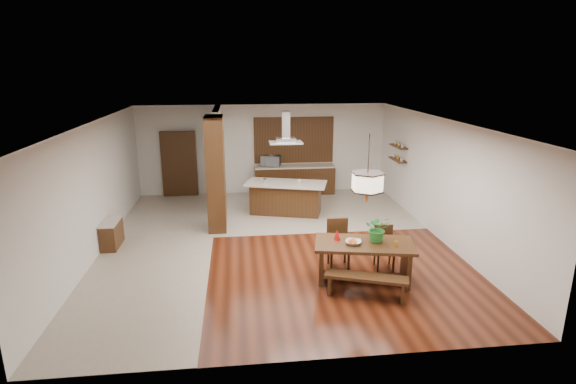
{
  "coord_description": "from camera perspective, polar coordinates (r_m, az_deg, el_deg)",
  "views": [
    {
      "loc": [
        -0.85,
        -9.98,
        4.08
      ],
      "look_at": [
        0.3,
        0.0,
        1.25
      ],
      "focal_mm": 28.0,
      "sensor_mm": 36.0,
      "label": 1
    }
  ],
  "objects": [
    {
      "name": "room_shell",
      "position": [
        10.22,
        -1.68,
        4.33
      ],
      "size": [
        9.0,
        9.04,
        2.92
      ],
      "color": "#39160A",
      "rests_on": "ground"
    },
    {
      "name": "tile_hallway",
      "position": [
        10.95,
        -16.18,
        -6.78
      ],
      "size": [
        2.5,
        9.0,
        0.01
      ],
      "primitive_type": "cube",
      "color": "#B4A796",
      "rests_on": "ground"
    },
    {
      "name": "tile_kitchen",
      "position": [
        13.3,
        2.84,
        -2.14
      ],
      "size": [
        5.5,
        4.0,
        0.01
      ],
      "primitive_type": "cube",
      "color": "#B4A796",
      "rests_on": "ground"
    },
    {
      "name": "soffit_band",
      "position": [
        10.09,
        -1.71,
        8.92
      ],
      "size": [
        8.0,
        9.0,
        0.02
      ],
      "primitive_type": "cube",
      "color": "#38200E",
      "rests_on": "room_shell"
    },
    {
      "name": "partition_pier",
      "position": [
        11.5,
        -9.14,
        2.31
      ],
      "size": [
        0.45,
        1.0,
        2.9
      ],
      "primitive_type": "cube",
      "color": "black",
      "rests_on": "ground"
    },
    {
      "name": "partition_stub",
      "position": [
        13.55,
        -8.8,
        4.35
      ],
      "size": [
        0.18,
        2.4,
        2.9
      ],
      "primitive_type": "cube",
      "color": "silver",
      "rests_on": "ground"
    },
    {
      "name": "hallway_console",
      "position": [
        11.25,
        -21.49,
        -4.96
      ],
      "size": [
        0.37,
        0.88,
        0.63
      ],
      "primitive_type": "cube",
      "color": "black",
      "rests_on": "ground"
    },
    {
      "name": "hallway_doorway",
      "position": [
        14.81,
        -13.63,
        3.48
      ],
      "size": [
        1.1,
        0.2,
        2.1
      ],
      "primitive_type": "cube",
      "color": "black",
      "rests_on": "ground"
    },
    {
      "name": "rear_counter",
      "position": [
        14.75,
        0.83,
        1.58
      ],
      "size": [
        2.6,
        0.62,
        0.95
      ],
      "color": "black",
      "rests_on": "ground"
    },
    {
      "name": "kitchen_window",
      "position": [
        14.74,
        0.72,
        6.63
      ],
      "size": [
        2.6,
        0.08,
        1.5
      ],
      "primitive_type": "cube",
      "color": "#AA6B33",
      "rests_on": "room_shell"
    },
    {
      "name": "shelf_lower",
      "position": [
        13.7,
        13.75,
        4.0
      ],
      "size": [
        0.26,
        0.9,
        0.04
      ],
      "primitive_type": "cube",
      "color": "black",
      "rests_on": "room_shell"
    },
    {
      "name": "shelf_upper",
      "position": [
        13.63,
        13.86,
        5.64
      ],
      "size": [
        0.26,
        0.9,
        0.04
      ],
      "primitive_type": "cube",
      "color": "black",
      "rests_on": "room_shell"
    },
    {
      "name": "dining_table",
      "position": [
        8.92,
        9.62,
        -7.61
      ],
      "size": [
        2.04,
        1.3,
        0.79
      ],
      "rotation": [
        0.0,
        0.0,
        -0.2
      ],
      "color": "black",
      "rests_on": "ground"
    },
    {
      "name": "dining_bench",
      "position": [
        8.46,
        9.86,
        -11.72
      ],
      "size": [
        1.52,
        0.82,
        0.42
      ],
      "primitive_type": null,
      "rotation": [
        0.0,
        0.0,
        -0.35
      ],
      "color": "black",
      "rests_on": "ground"
    },
    {
      "name": "dining_chair_left",
      "position": [
        9.46,
        6.46,
        -6.6
      ],
      "size": [
        0.46,
        0.46,
        1.01
      ],
      "primitive_type": null,
      "rotation": [
        0.0,
        0.0,
        -0.03
      ],
      "color": "black",
      "rests_on": "ground"
    },
    {
      "name": "dining_chair_right",
      "position": [
        9.55,
        12.16,
        -6.98
      ],
      "size": [
        0.43,
        0.43,
        0.9
      ],
      "primitive_type": null,
      "rotation": [
        0.0,
        0.0,
        -0.08
      ],
      "color": "black",
      "rests_on": "ground"
    },
    {
      "name": "pendant_lantern",
      "position": [
        8.41,
        10.13,
        2.88
      ],
      "size": [
        0.64,
        0.64,
        1.31
      ],
      "primitive_type": null,
      "color": "beige",
      "rests_on": "room_shell"
    },
    {
      "name": "foliage_plant",
      "position": [
        8.85,
        11.34,
        -4.56
      ],
      "size": [
        0.58,
        0.53,
        0.54
      ],
      "primitive_type": "imported",
      "rotation": [
        0.0,
        0.0,
        -0.25
      ],
      "color": "#297D2E",
      "rests_on": "dining_table"
    },
    {
      "name": "fruit_bowl",
      "position": [
        8.73,
        8.3,
        -6.34
      ],
      "size": [
        0.38,
        0.38,
        0.07
      ],
      "primitive_type": "imported",
      "rotation": [
        0.0,
        0.0,
        -0.35
      ],
      "color": "beige",
      "rests_on": "dining_table"
    },
    {
      "name": "napkin_cone",
      "position": [
        8.88,
        6.27,
        -5.41
      ],
      "size": [
        0.17,
        0.17,
        0.21
      ],
      "primitive_type": "cone",
      "rotation": [
        0.0,
        0.0,
        0.35
      ],
      "color": "#B5120C",
      "rests_on": "dining_table"
    },
    {
      "name": "gold_ornament",
      "position": [
        8.76,
        13.53,
        -6.42
      ],
      "size": [
        0.1,
        0.1,
        0.11
      ],
      "primitive_type": "cylinder",
      "rotation": [
        0.0,
        0.0,
        0.37
      ],
      "color": "gold",
      "rests_on": "dining_table"
    },
    {
      "name": "kitchen_island",
      "position": [
        12.74,
        -0.29,
        -0.71
      ],
      "size": [
        2.42,
        1.56,
        0.92
      ],
      "rotation": [
        0.0,
        0.0,
        -0.28
      ],
      "color": "black",
      "rests_on": "ground"
    },
    {
      "name": "range_hood",
      "position": [
        12.33,
        -0.3,
        8.2
      ],
      "size": [
        0.9,
        0.55,
        0.87
      ],
      "primitive_type": null,
      "color": "silver",
      "rests_on": "room_shell"
    },
    {
      "name": "island_cup",
      "position": [
        12.58,
        1.45,
        1.41
      ],
      "size": [
        0.15,
        0.15,
        0.09
      ],
      "primitive_type": "imported",
      "rotation": [
        0.0,
        0.0,
        -0.4
      ],
      "color": "silver",
      "rests_on": "kitchen_island"
    },
    {
      "name": "microwave",
      "position": [
        14.52,
        -2.21,
        3.94
      ],
      "size": [
        0.69,
        0.56,
        0.33
      ],
      "primitive_type": "imported",
      "rotation": [
        0.0,
        0.0,
        -0.28
      ],
      "color": "silver",
      "rests_on": "rear_counter"
    }
  ]
}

